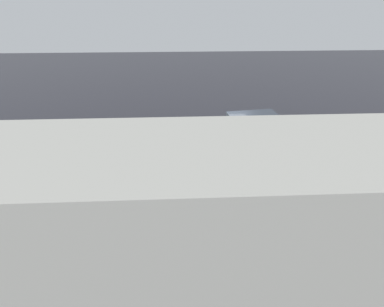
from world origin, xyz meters
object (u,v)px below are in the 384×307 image
at_px(fire_hydrant, 135,177).
at_px(sign_post, 111,164).
at_px(parked_sedan, 348,143).
at_px(moving_hatchback, 248,136).
at_px(pedestrian, 117,172).

relative_size(fire_hydrant, sign_post, 0.33).
relative_size(parked_sedan, fire_hydrant, 5.45).
bearing_deg(moving_hatchback, pedestrian, 22.39).
bearing_deg(fire_hydrant, pedestrian, -2.61).
bearing_deg(pedestrian, moving_hatchback, -157.61).
height_order(parked_sedan, pedestrian, parked_sedan).
relative_size(fire_hydrant, pedestrian, 0.66).
bearing_deg(sign_post, parked_sedan, -166.70).
distance_m(parked_sedan, sign_post, 10.62).
relative_size(parked_sedan, pedestrian, 3.58).
xyz_separation_m(fire_hydrant, sign_post, (0.67, 0.91, 1.18)).
distance_m(fire_hydrant, sign_post, 1.63).
distance_m(fire_hydrant, pedestrian, 0.77).
bearing_deg(fire_hydrant, sign_post, 53.88).
xyz_separation_m(moving_hatchback, pedestrian, (5.91, 2.44, -0.34)).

